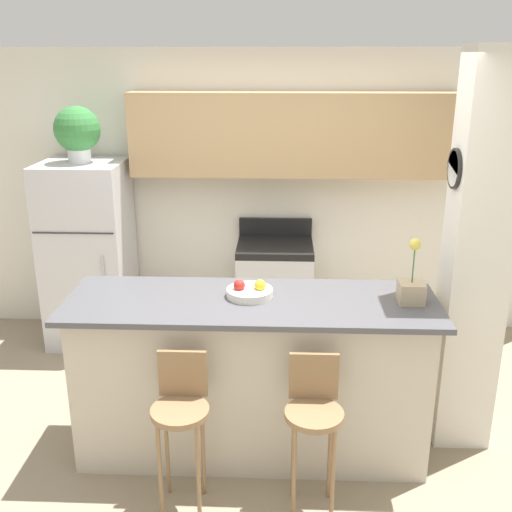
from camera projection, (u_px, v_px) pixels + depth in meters
ground_plane at (252, 447)px, 4.00m from camera, size 14.00×14.00×0.00m
wall_back at (274, 170)px, 5.30m from camera, size 5.60×0.38×2.55m
pillar_right at (476, 259)px, 3.73m from camera, size 0.38×0.32×2.55m
counter_bar at (252, 376)px, 3.83m from camera, size 2.29×0.75×1.06m
refrigerator at (89, 254)px, 5.29m from camera, size 0.71×0.70×1.63m
stove_range at (275, 291)px, 5.39m from camera, size 0.66×0.59×1.07m
bar_stool_left at (181, 411)px, 3.32m from camera, size 0.32×0.32×0.93m
bar_stool_right at (314, 415)px, 3.29m from camera, size 0.32×0.32×0.93m
potted_plant_on_fridge at (77, 131)px, 4.95m from camera, size 0.38×0.38×0.47m
orchid_vase at (411, 287)px, 3.59m from camera, size 0.15×0.15×0.40m
fruit_bowl at (250, 292)px, 3.70m from camera, size 0.29×0.29×0.11m
trash_bin at (151, 331)px, 5.25m from camera, size 0.28×0.28×0.38m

